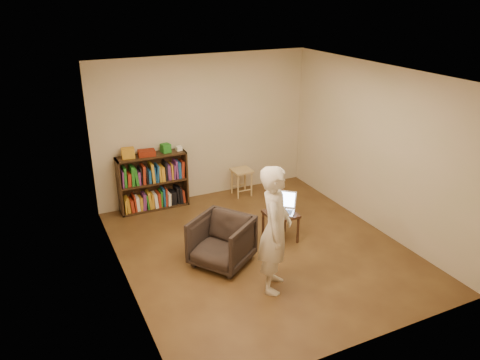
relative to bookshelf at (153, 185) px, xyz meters
name	(u,v)px	position (x,y,z in m)	size (l,w,h in m)	color
floor	(262,249)	(1.05, -2.09, -0.44)	(4.50, 4.50, 0.00)	#452A16
ceiling	(265,74)	(1.05, -2.09, 2.16)	(4.50, 4.50, 0.00)	white
wall_back	(204,128)	(1.05, 0.16, 0.86)	(4.00, 4.00, 0.00)	beige
wall_left	(119,193)	(-0.95, -2.09, 0.86)	(4.50, 4.50, 0.00)	beige
wall_right	(376,149)	(3.05, -2.09, 0.86)	(4.50, 4.50, 0.00)	beige
bookshelf	(153,185)	(0.00, 0.00, 0.00)	(1.20, 0.30, 1.00)	black
box_yellow	(128,153)	(-0.38, -0.01, 0.65)	(0.21, 0.15, 0.17)	gold
red_cloth	(147,153)	(-0.07, -0.02, 0.61)	(0.28, 0.21, 0.09)	maroon
box_green	(166,148)	(0.27, 0.01, 0.63)	(0.15, 0.15, 0.15)	#237920
box_white	(179,148)	(0.50, 0.00, 0.60)	(0.09, 0.09, 0.08)	white
stool	(242,174)	(1.64, -0.16, -0.03)	(0.35, 0.35, 0.51)	tan
armchair	(222,241)	(0.36, -2.19, -0.09)	(0.75, 0.77, 0.70)	black
side_table	(281,217)	(1.44, -1.96, -0.06)	(0.45, 0.45, 0.46)	black
laptop	(282,207)	(1.50, -1.90, 0.08)	(0.53, 0.53, 0.27)	#A9A8AD
person	(275,230)	(0.74, -3.00, 0.40)	(0.62, 0.40, 1.69)	beige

